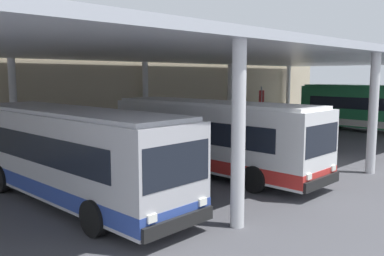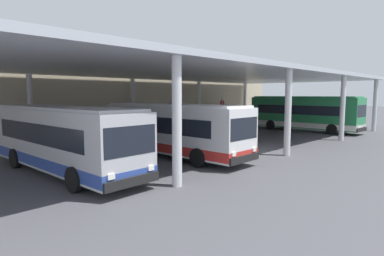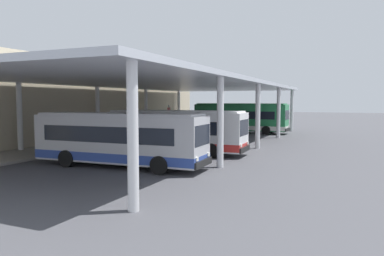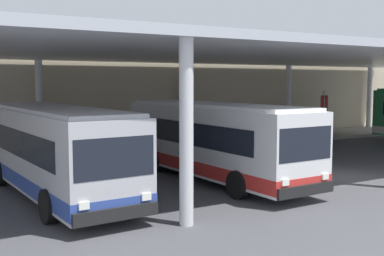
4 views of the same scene
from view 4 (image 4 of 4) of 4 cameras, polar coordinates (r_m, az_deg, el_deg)
name	(u,v)px [view 4 (image 4 of 4)]	position (r m, az deg, el deg)	size (l,w,h in m)	color
ground_plane	(343,177)	(21.82, 17.21, -5.51)	(200.00, 200.00, 0.00)	#47474C
platform_kerb	(197,145)	(30.73, 0.54, -1.96)	(42.00, 4.50, 0.18)	gray
station_building_facade	(171,84)	(33.27, -2.43, 5.20)	(48.00, 1.60, 7.82)	#C1B293
canopy_shelter	(261,57)	(25.42, 8.12, 8.18)	(40.00, 17.00, 5.55)	silver
bus_nearest_bay	(54,150)	(17.89, -15.90, -2.47)	(2.97, 10.61, 3.17)	#B7B7BC
bus_second_bay	(213,140)	(20.11, 2.51, -1.41)	(2.86, 10.57, 3.17)	white
bench_waiting	(160,138)	(29.45, -3.78, -1.17)	(1.80, 0.45, 0.92)	brown
trash_bin	(118,140)	(28.66, -8.63, -1.38)	(0.52, 0.52, 0.98)	#33383D
banner_sign	(324,110)	(36.53, 15.18, 2.01)	(0.70, 0.12, 3.20)	#B2B2B7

